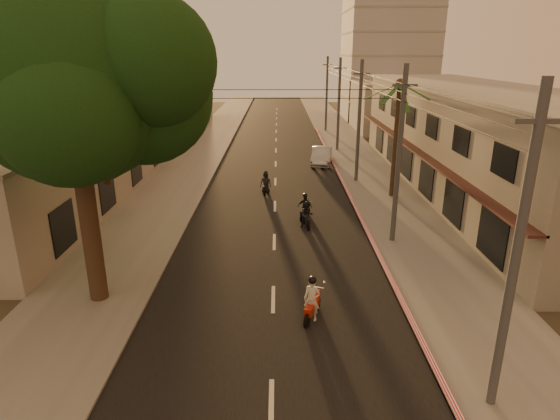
# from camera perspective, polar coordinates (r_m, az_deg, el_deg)

# --- Properties ---
(ground) EXTENTS (160.00, 160.00, 0.00)m
(ground) POSITION_cam_1_polar(r_m,az_deg,el_deg) (17.55, -0.89, -14.06)
(ground) COLOR #383023
(ground) RESTS_ON ground
(road) EXTENTS (10.00, 140.00, 0.02)m
(road) POSITION_cam_1_polar(r_m,az_deg,el_deg) (36.02, -0.57, 3.46)
(road) COLOR black
(road) RESTS_ON ground
(sidewalk_right) EXTENTS (5.00, 140.00, 0.12)m
(sidewalk_right) POSITION_cam_1_polar(r_m,az_deg,el_deg) (36.74, 11.23, 3.49)
(sidewalk_right) COLOR slate
(sidewalk_right) RESTS_ON ground
(sidewalk_left) EXTENTS (5.00, 140.00, 0.12)m
(sidewalk_left) POSITION_cam_1_polar(r_m,az_deg,el_deg) (36.82, -12.35, 3.44)
(sidewalk_left) COLOR slate
(sidewalk_left) RESTS_ON ground
(curb_stripe) EXTENTS (0.20, 60.00, 0.20)m
(curb_stripe) POSITION_cam_1_polar(r_m,az_deg,el_deg) (31.58, 8.68, 1.20)
(curb_stripe) COLOR red
(curb_stripe) RESTS_ON ground
(shophouse_row) EXTENTS (8.80, 34.20, 7.30)m
(shophouse_row) POSITION_cam_1_polar(r_m,az_deg,el_deg) (36.00, 22.43, 7.98)
(shophouse_row) COLOR gray
(shophouse_row) RESTS_ON ground
(left_building) EXTENTS (8.20, 24.20, 5.20)m
(left_building) POSITION_cam_1_polar(r_m,az_deg,el_deg) (32.79, -25.97, 4.68)
(left_building) COLOR #A59F95
(left_building) RESTS_ON ground
(distant_tower) EXTENTS (12.10, 12.10, 28.00)m
(distant_tower) POSITION_cam_1_polar(r_m,az_deg,el_deg) (72.63, 13.27, 21.84)
(distant_tower) COLOR #B7B5B2
(distant_tower) RESTS_ON ground
(broadleaf_tree) EXTENTS (9.60, 8.70, 12.10)m
(broadleaf_tree) POSITION_cam_1_polar(r_m,az_deg,el_deg) (18.24, -22.91, 14.09)
(broadleaf_tree) COLOR black
(broadleaf_tree) RESTS_ON ground
(palm_tree) EXTENTS (5.00, 5.00, 8.20)m
(palm_tree) POSITION_cam_1_polar(r_m,az_deg,el_deg) (31.81, 14.37, 13.94)
(palm_tree) COLOR black
(palm_tree) RESTS_ON ground
(utility_poles) EXTENTS (1.20, 48.26, 9.00)m
(utility_poles) POSITION_cam_1_polar(r_m,az_deg,el_deg) (35.39, 9.78, 13.67)
(utility_poles) COLOR #38383A
(utility_poles) RESTS_ON ground
(filler_right) EXTENTS (8.00, 14.00, 6.00)m
(filler_right) POSITION_cam_1_polar(r_m,az_deg,el_deg) (61.66, 12.97, 12.23)
(filler_right) COLOR #A59F95
(filler_right) RESTS_ON ground
(filler_left_near) EXTENTS (8.00, 14.00, 4.40)m
(filler_left_near) POSITION_cam_1_polar(r_m,az_deg,el_deg) (51.29, -16.58, 9.80)
(filler_left_near) COLOR #A59F95
(filler_left_near) RESTS_ON ground
(filler_left_far) EXTENTS (8.00, 14.00, 7.00)m
(filler_left_far) POSITION_cam_1_polar(r_m,az_deg,el_deg) (68.50, -12.57, 13.29)
(filler_left_far) COLOR #A59F95
(filler_left_far) RESTS_ON ground
(scooter_red) EXTENTS (0.99, 1.73, 1.79)m
(scooter_red) POSITION_cam_1_polar(r_m,az_deg,el_deg) (17.60, 3.93, -10.94)
(scooter_red) COLOR black
(scooter_red) RESTS_ON ground
(scooter_mid_a) EXTENTS (0.87, 1.60, 1.57)m
(scooter_mid_a) POSITION_cam_1_polar(r_m,az_deg,el_deg) (26.47, 3.26, -0.68)
(scooter_mid_a) COLOR black
(scooter_mid_a) RESTS_ON ground
(scooter_mid_b) EXTENTS (1.16, 1.57, 1.63)m
(scooter_mid_b) POSITION_cam_1_polar(r_m,az_deg,el_deg) (27.76, 3.06, 0.32)
(scooter_mid_b) COLOR black
(scooter_mid_b) RESTS_ON ground
(scooter_far_a) EXTENTS (0.89, 1.68, 1.66)m
(scooter_far_a) POSITION_cam_1_polar(r_m,az_deg,el_deg) (32.83, -1.75, 3.27)
(scooter_far_a) COLOR black
(scooter_far_a) RESTS_ON ground
(parked_car) EXTENTS (3.02, 5.13, 1.53)m
(parked_car) POSITION_cam_1_polar(r_m,az_deg,el_deg) (41.73, 5.10, 6.58)
(parked_car) COLOR #9D9FA5
(parked_car) RESTS_ON ground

